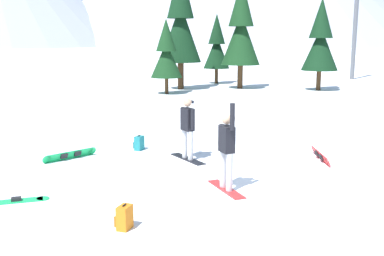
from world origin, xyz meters
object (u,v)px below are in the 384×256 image
(loose_snowboard_far_spare, at_px, (320,156))
(pine_tree_young, at_px, (321,40))
(backpack_orange, at_px, (124,218))
(loose_snowboard_near_right, at_px, (5,202))
(pine_tree_tall, at_px, (180,21))
(pine_tree_broad, at_px, (166,53))
(pine_tree_slender, at_px, (241,29))
(loose_snowboard_near_left, at_px, (70,155))
(pine_tree_short, at_px, (217,46))
(backpack_teal, at_px, (139,143))
(snowboarder_foreground, at_px, (227,149))
(snowboarder_midground, at_px, (188,127))
(ski_lift_tower, at_px, (356,13))

(loose_snowboard_far_spare, bearing_deg, pine_tree_young, 56.12)
(backpack_orange, relative_size, pine_tree_young, 0.08)
(loose_snowboard_near_right, xyz_separation_m, backpack_orange, (2.13, -2.20, 0.19))
(pine_tree_tall, bearing_deg, loose_snowboard_near_right, -117.14)
(loose_snowboard_far_spare, distance_m, pine_tree_broad, 17.39)
(backpack_orange, bearing_deg, pine_tree_slender, 60.28)
(loose_snowboard_far_spare, xyz_separation_m, loose_snowboard_near_left, (-6.73, 2.44, -0.00))
(pine_tree_short, bearing_deg, pine_tree_tall, -141.79)
(loose_snowboard_near_right, relative_size, backpack_teal, 3.86)
(snowboarder_foreground, relative_size, pine_tree_slender, 0.27)
(loose_snowboard_near_left, height_order, pine_tree_short, pine_tree_short)
(pine_tree_short, bearing_deg, pine_tree_slender, -87.63)
(backpack_teal, bearing_deg, pine_tree_broad, 70.66)
(loose_snowboard_far_spare, xyz_separation_m, pine_tree_tall, (2.10, 19.57, 4.43))
(snowboarder_midground, relative_size, backpack_teal, 3.75)
(pine_tree_broad, xyz_separation_m, ski_lift_tower, (18.03, 5.17, 3.03))
(loose_snowboard_near_right, bearing_deg, ski_lift_tower, 40.90)
(backpack_orange, bearing_deg, loose_snowboard_far_spare, 25.88)
(loose_snowboard_near_right, height_order, pine_tree_young, pine_tree_young)
(loose_snowboard_far_spare, relative_size, pine_tree_broad, 0.36)
(pine_tree_slender, distance_m, ski_lift_tower, 12.94)
(pine_tree_slender, bearing_deg, ski_lift_tower, 16.94)
(snowboarder_midground, height_order, pine_tree_slender, pine_tree_slender)
(pine_tree_slender, bearing_deg, pine_tree_tall, 167.14)
(snowboarder_midground, relative_size, pine_tree_slender, 0.24)
(loose_snowboard_near_right, height_order, pine_tree_slender, pine_tree_slender)
(loose_snowboard_near_right, distance_m, pine_tree_slender, 24.61)
(backpack_teal, bearing_deg, loose_snowboard_near_right, -135.07)
(loose_snowboard_near_right, xyz_separation_m, pine_tree_short, (14.33, 23.44, 2.87))
(loose_snowboard_near_left, height_order, backpack_orange, backpack_orange)
(pine_tree_short, bearing_deg, loose_snowboard_near_left, -122.20)
(loose_snowboard_near_right, distance_m, backpack_teal, 5.29)
(pine_tree_young, bearing_deg, ski_lift_tower, 40.03)
(loose_snowboard_near_right, xyz_separation_m, backpack_teal, (3.75, 3.74, 0.19))
(loose_snowboard_near_right, distance_m, loose_snowboard_near_left, 3.65)
(backpack_teal, bearing_deg, pine_tree_short, 61.75)
(pine_tree_young, xyz_separation_m, pine_tree_slender, (-4.49, 2.81, 0.76))
(backpack_orange, height_order, pine_tree_short, pine_tree_short)
(ski_lift_tower, bearing_deg, backpack_orange, -134.15)
(loose_snowboard_near_right, xyz_separation_m, loose_snowboard_near_left, (1.63, 3.27, 0.11))
(loose_snowboard_near_left, distance_m, backpack_teal, 2.17)
(snowboarder_midground, distance_m, loose_snowboard_far_spare, 3.87)
(backpack_orange, relative_size, pine_tree_slender, 0.06)
(pine_tree_slender, height_order, ski_lift_tower, ski_lift_tower)
(loose_snowboard_near_right, distance_m, backpack_orange, 3.07)
(pine_tree_broad, bearing_deg, backpack_orange, -108.15)
(backpack_orange, distance_m, pine_tree_broad, 21.43)
(snowboarder_midground, distance_m, loose_snowboard_near_left, 3.47)
(backpack_orange, xyz_separation_m, ski_lift_tower, (24.67, 25.41, 5.35))
(loose_snowboard_near_left, xyz_separation_m, pine_tree_broad, (7.14, 14.78, 2.41))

